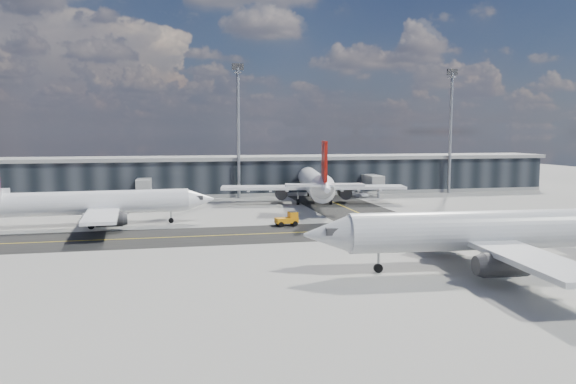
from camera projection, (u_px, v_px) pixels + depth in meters
name	position (u px, v px, depth m)	size (l,w,h in m)	color
ground	(283.00, 238.00, 75.97)	(300.00, 300.00, 0.00)	gray
taxiway_lanes	(294.00, 225.00, 87.22)	(180.00, 63.00, 0.03)	black
terminal_concourse	(235.00, 177.00, 128.94)	(152.00, 19.80, 8.80)	black
floodlight_masts	(238.00, 126.00, 120.96)	(102.50, 0.70, 28.90)	gray
airliner_af	(94.00, 203.00, 85.58)	(36.42, 31.03, 10.79)	white
airliner_redtail	(314.00, 183.00, 111.02)	(37.22, 43.46, 12.89)	white
airliner_near	(498.00, 230.00, 58.95)	(41.52, 35.41, 12.30)	silver
baggage_tug	(288.00, 219.00, 86.18)	(3.63, 2.18, 2.15)	orange
service_van	(359.00, 194.00, 124.12)	(2.41, 5.23, 1.45)	white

